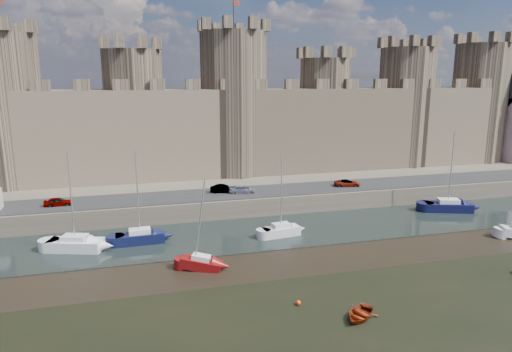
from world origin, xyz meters
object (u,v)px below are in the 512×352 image
object	(u,v)px
car_1	(223,189)
car_3	(347,183)
sailboat_2	(281,230)
sailboat_3	(448,206)
sailboat_4	(201,263)
sailboat_0	(75,244)
car_0	(58,202)
car_2	(243,189)
sailboat_1	(140,237)

from	to	relation	value
car_1	car_3	xyz separation A→B (m)	(18.47, -1.03, -0.07)
sailboat_2	sailboat_3	world-z (taller)	sailboat_3
car_3	sailboat_2	world-z (taller)	sailboat_2
sailboat_3	sailboat_4	distance (m)	37.63
car_1	sailboat_2	size ratio (longest dim) A/B	0.38
car_3	sailboat_3	world-z (taller)	sailboat_3
car_3	sailboat_0	world-z (taller)	sailboat_0
car_0	car_3	bearing A→B (deg)	-91.74
sailboat_3	sailboat_4	bearing A→B (deg)	-144.72
sailboat_2	sailboat_4	xyz separation A→B (m)	(-10.45, -6.96, -0.09)
car_1	car_2	xyz separation A→B (m)	(2.55, -0.92, -0.03)
car_1	car_0	bearing A→B (deg)	104.99
car_2	sailboat_1	xyz separation A→B (m)	(-14.19, -9.62, -2.25)
sailboat_0	sailboat_2	size ratio (longest dim) A/B	1.12
car_1	sailboat_0	world-z (taller)	sailboat_0
car_3	car_2	bearing A→B (deg)	104.00
car_3	sailboat_0	bearing A→B (deg)	119.59
sailboat_2	car_1	bearing A→B (deg)	102.15
car_1	sailboat_3	xyz separation A→B (m)	(30.13, -8.81, -2.27)
sailboat_0	sailboat_3	world-z (taller)	sailboat_3
sailboat_0	sailboat_2	xyz separation A→B (m)	(22.89, -1.33, -0.05)
car_0	car_2	distance (m)	23.88
sailboat_0	sailboat_1	xyz separation A→B (m)	(6.79, 0.52, -0.01)
car_1	sailboat_3	distance (m)	31.47
sailboat_1	car_3	bearing A→B (deg)	15.61
car_3	sailboat_3	distance (m)	14.18
sailboat_3	sailboat_4	size ratio (longest dim) A/B	1.19
car_2	sailboat_2	xyz separation A→B (m)	(1.90, -11.46, -2.29)
car_2	car_0	bearing A→B (deg)	100.21
car_0	sailboat_0	distance (m)	10.53
sailboat_0	sailboat_4	distance (m)	14.95
sailboat_3	car_0	bearing A→B (deg)	-169.42
car_2	sailboat_4	distance (m)	20.45
car_3	sailboat_3	size ratio (longest dim) A/B	0.35
car_3	sailboat_2	xyz separation A→B (m)	(-14.02, -11.35, -2.24)
car_2	sailboat_3	xyz separation A→B (m)	(27.57, -7.89, -2.24)
car_0	sailboat_3	bearing A→B (deg)	-100.38
car_1	sailboat_3	world-z (taller)	sailboat_3
sailboat_0	car_1	bearing A→B (deg)	48.90
car_2	sailboat_0	xyz separation A→B (m)	(-20.99, -10.13, -2.24)
car_1	sailboat_1	world-z (taller)	sailboat_1
sailboat_1	car_1	bearing A→B (deg)	40.24
car_1	car_2	size ratio (longest dim) A/B	0.93
car_0	car_1	world-z (taller)	car_1
car_0	car_1	xyz separation A→B (m)	(21.33, 1.18, 0.03)
sailboat_1	car_0	bearing A→B (deg)	134.08
car_0	sailboat_4	xyz separation A→B (m)	(15.33, -18.17, -2.38)
car_0	car_3	world-z (taller)	car_0
car_1	car_3	bearing A→B (deg)	-81.36
car_0	car_2	world-z (taller)	car_0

